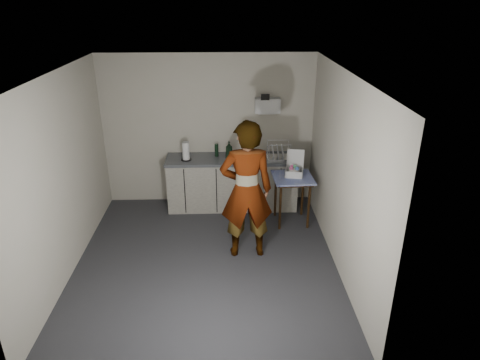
{
  "coord_description": "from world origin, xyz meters",
  "views": [
    {
      "loc": [
        0.3,
        -5.08,
        3.47
      ],
      "look_at": [
        0.49,
        0.45,
        1.04
      ],
      "focal_mm": 32.0,
      "sensor_mm": 36.0,
      "label": 1
    }
  ],
  "objects_px": {
    "standing_man": "(246,191)",
    "dark_bottle": "(217,150)",
    "side_table": "(293,183)",
    "dish_rack": "(278,154)",
    "soda_can": "(229,153)",
    "soap_bottle": "(229,150)",
    "paper_towel": "(186,152)",
    "bakery_box": "(294,170)",
    "kitchen_counter": "(232,184)"
  },
  "relations": [
    {
      "from": "kitchen_counter",
      "to": "soap_bottle",
      "type": "bearing_deg",
      "value": -121.7
    },
    {
      "from": "kitchen_counter",
      "to": "soda_can",
      "type": "height_order",
      "value": "soda_can"
    },
    {
      "from": "bakery_box",
      "to": "side_table",
      "type": "bearing_deg",
      "value": -96.85
    },
    {
      "from": "dark_bottle",
      "to": "paper_towel",
      "type": "relative_size",
      "value": 0.7
    },
    {
      "from": "side_table",
      "to": "soap_bottle",
      "type": "height_order",
      "value": "soap_bottle"
    },
    {
      "from": "side_table",
      "to": "dark_bottle",
      "type": "bearing_deg",
      "value": 147.74
    },
    {
      "from": "standing_man",
      "to": "bakery_box",
      "type": "height_order",
      "value": "standing_man"
    },
    {
      "from": "soap_bottle",
      "to": "soda_can",
      "type": "height_order",
      "value": "soap_bottle"
    },
    {
      "from": "bakery_box",
      "to": "soda_can",
      "type": "bearing_deg",
      "value": 163.31
    },
    {
      "from": "kitchen_counter",
      "to": "side_table",
      "type": "distance_m",
      "value": 1.16
    },
    {
      "from": "soda_can",
      "to": "dish_rack",
      "type": "bearing_deg",
      "value": -6.04
    },
    {
      "from": "kitchen_counter",
      "to": "paper_towel",
      "type": "distance_m",
      "value": 1.0
    },
    {
      "from": "standing_man",
      "to": "dark_bottle",
      "type": "bearing_deg",
      "value": -78.14
    },
    {
      "from": "soda_can",
      "to": "bakery_box",
      "type": "xyz_separation_m",
      "value": [
        1.02,
        -0.58,
        -0.08
      ]
    },
    {
      "from": "kitchen_counter",
      "to": "dark_bottle",
      "type": "bearing_deg",
      "value": 161.84
    },
    {
      "from": "dark_bottle",
      "to": "paper_towel",
      "type": "xyz_separation_m",
      "value": [
        -0.5,
        -0.16,
        0.04
      ]
    },
    {
      "from": "soap_bottle",
      "to": "dish_rack",
      "type": "distance_m",
      "value": 0.84
    },
    {
      "from": "paper_towel",
      "to": "bakery_box",
      "type": "xyz_separation_m",
      "value": [
        1.75,
        -0.45,
        -0.17
      ]
    },
    {
      "from": "side_table",
      "to": "soda_can",
      "type": "xyz_separation_m",
      "value": [
        -1.0,
        0.66,
        0.27
      ]
    },
    {
      "from": "paper_towel",
      "to": "soap_bottle",
      "type": "bearing_deg",
      "value": -0.56
    },
    {
      "from": "soda_can",
      "to": "soap_bottle",
      "type": "bearing_deg",
      "value": -92.22
    },
    {
      "from": "side_table",
      "to": "soda_can",
      "type": "distance_m",
      "value": 1.23
    },
    {
      "from": "soda_can",
      "to": "paper_towel",
      "type": "xyz_separation_m",
      "value": [
        -0.72,
        -0.14,
        0.09
      ]
    },
    {
      "from": "soap_bottle",
      "to": "dark_bottle",
      "type": "relative_size",
      "value": 1.49
    },
    {
      "from": "standing_man",
      "to": "bakery_box",
      "type": "xyz_separation_m",
      "value": [
        0.81,
        0.98,
        -0.1
      ]
    },
    {
      "from": "soap_bottle",
      "to": "dark_bottle",
      "type": "bearing_deg",
      "value": 141.28
    },
    {
      "from": "dark_bottle",
      "to": "dish_rack",
      "type": "distance_m",
      "value": 1.05
    },
    {
      "from": "side_table",
      "to": "bakery_box",
      "type": "bearing_deg",
      "value": 67.39
    },
    {
      "from": "soap_bottle",
      "to": "soda_can",
      "type": "distance_m",
      "value": 0.18
    },
    {
      "from": "soap_bottle",
      "to": "dish_rack",
      "type": "relative_size",
      "value": 0.8
    },
    {
      "from": "standing_man",
      "to": "dark_bottle",
      "type": "relative_size",
      "value": 9.25
    },
    {
      "from": "soda_can",
      "to": "paper_towel",
      "type": "bearing_deg",
      "value": -169.34
    },
    {
      "from": "kitchen_counter",
      "to": "standing_man",
      "type": "relative_size",
      "value": 1.13
    },
    {
      "from": "dark_bottle",
      "to": "bakery_box",
      "type": "relative_size",
      "value": 0.55
    },
    {
      "from": "side_table",
      "to": "soda_can",
      "type": "bearing_deg",
      "value": 143.74
    },
    {
      "from": "dish_rack",
      "to": "soap_bottle",
      "type": "bearing_deg",
      "value": -176.15
    },
    {
      "from": "soda_can",
      "to": "paper_towel",
      "type": "relative_size",
      "value": 0.38
    },
    {
      "from": "soap_bottle",
      "to": "bakery_box",
      "type": "height_order",
      "value": "soap_bottle"
    },
    {
      "from": "soda_can",
      "to": "kitchen_counter",
      "type": "bearing_deg",
      "value": -52.2
    },
    {
      "from": "kitchen_counter",
      "to": "dark_bottle",
      "type": "distance_m",
      "value": 0.65
    },
    {
      "from": "side_table",
      "to": "paper_towel",
      "type": "xyz_separation_m",
      "value": [
        -1.72,
        0.52,
        0.36
      ]
    },
    {
      "from": "side_table",
      "to": "dark_bottle",
      "type": "height_order",
      "value": "dark_bottle"
    },
    {
      "from": "standing_man",
      "to": "soap_bottle",
      "type": "xyz_separation_m",
      "value": [
        -0.22,
        1.42,
        0.08
      ]
    },
    {
      "from": "kitchen_counter",
      "to": "soap_bottle",
      "type": "distance_m",
      "value": 0.65
    },
    {
      "from": "soap_bottle",
      "to": "paper_towel",
      "type": "xyz_separation_m",
      "value": [
        -0.72,
        0.01,
        -0.01
      ]
    },
    {
      "from": "kitchen_counter",
      "to": "soap_bottle",
      "type": "relative_size",
      "value": 6.96
    },
    {
      "from": "paper_towel",
      "to": "bakery_box",
      "type": "relative_size",
      "value": 0.8
    },
    {
      "from": "dish_rack",
      "to": "dark_bottle",
      "type": "bearing_deg",
      "value": 173.73
    },
    {
      "from": "dark_bottle",
      "to": "bakery_box",
      "type": "distance_m",
      "value": 1.39
    },
    {
      "from": "side_table",
      "to": "dish_rack",
      "type": "height_order",
      "value": "dish_rack"
    }
  ]
}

